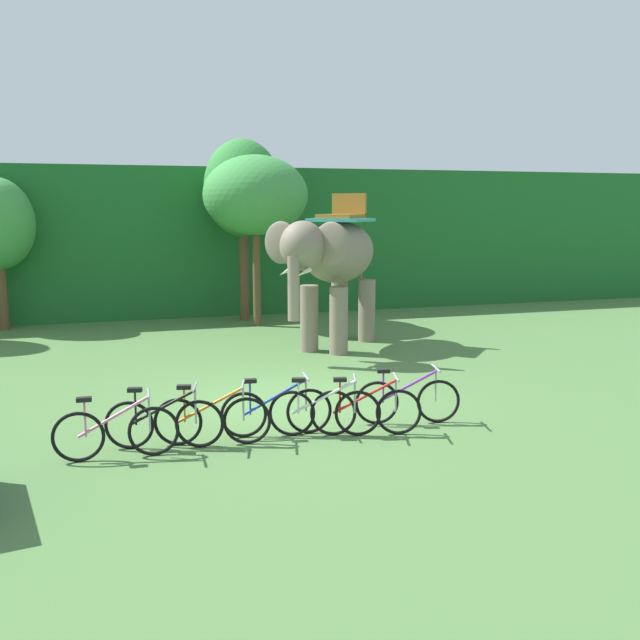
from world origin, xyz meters
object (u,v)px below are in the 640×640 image
at_px(bike_black, 164,422).
at_px(bike_purple, 407,400).
at_px(bike_orange, 212,419).
at_px(bike_blue, 276,411).
at_px(bike_pink, 116,432).
at_px(elephant, 334,259).
at_px(tree_center, 243,189).
at_px(tree_far_left, 256,196).
at_px(bike_red, 366,411).
at_px(bike_white, 325,411).

relative_size(bike_black, bike_purple, 0.99).
height_order(bike_orange, bike_blue, same).
bearing_deg(bike_pink, bike_purple, 3.71).
bearing_deg(bike_blue, elephant, 64.40).
xyz_separation_m(bike_black, bike_blue, (1.68, 0.08, 0.00)).
xyz_separation_m(tree_center, bike_pink, (-4.04, -11.38, -3.58)).
distance_m(tree_center, bike_orange, 12.05).
xyz_separation_m(tree_far_left, bike_blue, (-1.84, -9.92, -3.38)).
bearing_deg(bike_blue, bike_red, -16.16).
bearing_deg(tree_center, bike_blue, -98.68).
relative_size(bike_white, bike_red, 0.99).
distance_m(tree_center, bike_purple, 11.66).
distance_m(elephant, bike_red, 6.93).
xyz_separation_m(bike_blue, bike_red, (1.31, -0.38, 0.00)).
bearing_deg(bike_orange, tree_far_left, 74.27).
bearing_deg(bike_orange, elephant, 57.88).
bearing_deg(tree_center, bike_purple, -87.61).
bearing_deg(bike_orange, tree_center, 76.52).
bearing_deg(bike_white, bike_orange, 176.68).
xyz_separation_m(tree_far_left, bike_white, (-1.15, -10.16, -3.38)).
distance_m(elephant, bike_black, 7.93).
height_order(bike_black, bike_blue, same).
relative_size(bike_pink, bike_red, 1.03).
bearing_deg(tree_center, elephant, -75.91).
bearing_deg(tree_center, tree_far_left, -82.38).
bearing_deg(bike_pink, bike_orange, 7.98).
distance_m(bike_orange, bike_red, 2.31).
bearing_deg(bike_black, tree_far_left, 70.63).
bearing_deg(elephant, bike_blue, -115.60).
distance_m(tree_center, bike_red, 11.99).
height_order(elephant, bike_pink, elephant).
relative_size(elephant, bike_blue, 2.22).
distance_m(tree_far_left, bike_black, 11.13).
bearing_deg(bike_purple, tree_far_left, 91.79).
height_order(tree_center, bike_black, tree_center).
relative_size(tree_center, bike_blue, 3.19).
xyz_separation_m(bike_orange, bike_white, (1.69, -0.10, 0.00)).
relative_size(bike_black, bike_orange, 1.00).
bearing_deg(bike_blue, bike_white, -18.58).
xyz_separation_m(tree_center, bike_orange, (-2.68, -11.19, -3.58)).
height_order(bike_black, bike_white, same).
relative_size(bike_pink, bike_blue, 1.00).
height_order(tree_far_left, bike_white, tree_far_left).
bearing_deg(tree_far_left, bike_white, -96.43).
distance_m(bike_blue, bike_white, 0.73).
distance_m(tree_far_left, elephant, 4.26).
xyz_separation_m(elephant, bike_blue, (-2.93, -6.11, -1.82)).
bearing_deg(tree_far_left, bike_black, -109.37).
height_order(tree_center, bike_blue, tree_center).
bearing_deg(elephant, bike_purple, -97.22).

